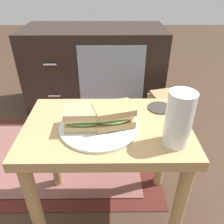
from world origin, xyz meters
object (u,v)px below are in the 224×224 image
tv_cabinet (95,69)px  beer_glass (179,120)px  plate (99,126)px  sandwich_front (84,117)px  sandwich_back (114,115)px  paper_bag (168,118)px  coaster (160,108)px

tv_cabinet → beer_glass: 1.11m
plate → sandwich_front: size_ratio=2.05×
sandwich_back → beer_glass: (0.18, -0.08, 0.04)m
sandwich_front → sandwich_back: (0.10, 0.01, 0.00)m
beer_glass → paper_bag: 0.72m
sandwich_front → coaster: 0.30m
coaster → paper_bag: 0.52m
paper_bag → tv_cabinet: bearing=135.3°
plate → beer_glass: beer_glass is taller
plate → sandwich_back: 0.06m
plate → coaster: (0.22, 0.12, -0.00)m
tv_cabinet → coaster: bearing=-70.7°
sandwich_front → beer_glass: beer_glass is taller
sandwich_front → sandwich_back: size_ratio=0.83×
sandwich_back → coaster: sandwich_back is taller
plate → paper_bag: 0.71m
plate → beer_glass: 0.26m
plate → coaster: bearing=27.9°
tv_cabinet → sandwich_back: size_ratio=6.27×
sandwich_back → sandwich_front: bearing=-176.8°
coaster → paper_bag: size_ratio=0.28×
tv_cabinet → sandwich_back: (0.12, -0.96, 0.22)m
plate → coaster: plate is taller
sandwich_front → sandwich_back: 0.10m
tv_cabinet → beer_glass: (0.30, -1.04, 0.25)m
coaster → paper_bag: coaster is taller
plate → sandwich_back: bearing=3.2°
sandwich_back → tv_cabinet: bearing=97.1°
sandwich_front → paper_bag: 0.76m
tv_cabinet → sandwich_back: 0.99m
sandwich_front → paper_bag: sandwich_front is taller
beer_glass → coaster: bearing=92.0°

